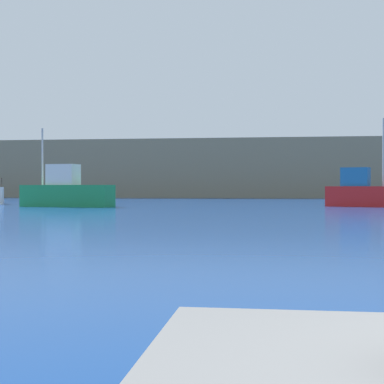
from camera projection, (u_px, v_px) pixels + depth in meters
hillside_backdrop at (287, 169)px, 73.83m from camera, size 140.00×13.49×6.99m
fishing_boat_red at (360, 192)px, 39.32m from camera, size 4.79×2.87×5.82m
fishing_boat_green at (66, 192)px, 39.09m from camera, size 6.40×2.67×5.25m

